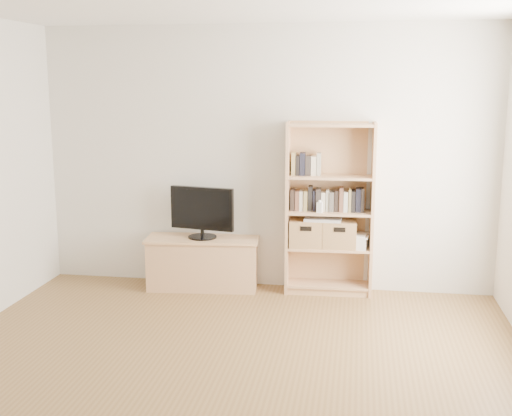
% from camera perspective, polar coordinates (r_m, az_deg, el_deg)
% --- Properties ---
extents(floor, '(4.50, 5.00, 0.01)m').
position_cam_1_polar(floor, '(4.38, -4.15, -16.78)').
color(floor, brown).
rests_on(floor, ground).
extents(back_wall, '(4.50, 0.02, 2.60)m').
position_cam_1_polar(back_wall, '(6.37, 0.84, 4.40)').
color(back_wall, silver).
rests_on(back_wall, floor).
extents(tv_stand, '(1.11, 0.51, 0.50)m').
position_cam_1_polar(tv_stand, '(6.50, -4.74, -4.98)').
color(tv_stand, tan).
rests_on(tv_stand, floor).
extents(bookshelf, '(0.85, 0.33, 1.68)m').
position_cam_1_polar(bookshelf, '(6.24, 6.55, -0.10)').
color(bookshelf, tan).
rests_on(bookshelf, floor).
extents(television, '(0.66, 0.17, 0.52)m').
position_cam_1_polar(television, '(6.37, -4.82, -0.41)').
color(television, black).
rests_on(television, tv_stand).
extents(books_row_mid, '(0.87, 0.20, 0.23)m').
position_cam_1_polar(books_row_mid, '(6.24, 6.57, 0.81)').
color(books_row_mid, black).
rests_on(books_row_mid, bookshelf).
extents(books_row_upper, '(0.42, 0.18, 0.22)m').
position_cam_1_polar(books_row_upper, '(6.19, 4.91, 3.92)').
color(books_row_upper, black).
rests_on(books_row_upper, bookshelf).
extents(baby_monitor, '(0.06, 0.04, 0.10)m').
position_cam_1_polar(baby_monitor, '(6.14, 5.68, 0.04)').
color(baby_monitor, white).
rests_on(baby_monitor, bookshelf).
extents(basket_left, '(0.34, 0.29, 0.26)m').
position_cam_1_polar(basket_left, '(6.29, 4.46, -2.22)').
color(basket_left, '#A17248').
rests_on(basket_left, bookshelf).
extents(basket_right, '(0.32, 0.27, 0.26)m').
position_cam_1_polar(basket_right, '(6.28, 7.44, -2.30)').
color(basket_right, '#A17248').
rests_on(basket_right, bookshelf).
extents(laptop, '(0.36, 0.26, 0.03)m').
position_cam_1_polar(laptop, '(6.25, 5.99, -0.96)').
color(laptop, silver).
rests_on(laptop, basket_left).
extents(magazine_stack, '(0.21, 0.27, 0.11)m').
position_cam_1_polar(magazine_stack, '(6.30, 9.12, -3.00)').
color(magazine_stack, beige).
rests_on(magazine_stack, bookshelf).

